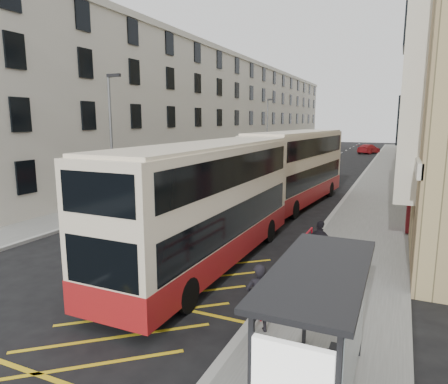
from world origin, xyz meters
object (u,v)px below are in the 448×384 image
at_px(double_decker_front, 208,204).
at_px(car_dark, 313,147).
at_px(pedestrian_mid, 329,278).
at_px(pedestrian_far, 320,245).
at_px(white_van, 278,161).
at_px(car_silver, 302,151).
at_px(bus_shelter, 322,315).
at_px(street_lamp_far, 268,127).
at_px(double_decker_rear, 297,168).
at_px(car_red, 369,149).
at_px(pedestrian_near, 258,298).
at_px(street_lamp_near, 112,135).

bearing_deg(double_decker_front, car_dark, 98.47).
xyz_separation_m(pedestrian_mid, pedestrian_far, (-0.78, 2.75, 0.06)).
xyz_separation_m(double_decker_front, white_van, (-6.73, 32.44, -1.68)).
distance_m(pedestrian_far, car_silver, 50.86).
xyz_separation_m(pedestrian_far, car_silver, (-12.17, 49.38, -0.33)).
xyz_separation_m(bus_shelter, street_lamp_far, (-14.69, 42.39, 2.50)).
bearing_deg(car_dark, white_van, -77.19).
height_order(double_decker_front, pedestrian_far, double_decker_front).
distance_m(bus_shelter, double_decker_rear, 19.68).
bearing_deg(car_red, bus_shelter, 113.49).
relative_size(street_lamp_far, pedestrian_far, 4.35).
height_order(double_decker_front, car_red, double_decker_front).
xyz_separation_m(double_decker_front, pedestrian_near, (3.49, -4.19, -1.32)).
distance_m(bus_shelter, double_decker_front, 8.55).
bearing_deg(street_lamp_far, car_dark, 87.15).
distance_m(double_decker_front, car_dark, 59.51).
height_order(street_lamp_near, white_van, street_lamp_near).
xyz_separation_m(pedestrian_mid, car_silver, (-12.95, 52.13, -0.27)).
bearing_deg(street_lamp_near, street_lamp_far, 90.00).
xyz_separation_m(double_decker_front, pedestrian_mid, (4.89, -1.96, -1.37)).
relative_size(bus_shelter, double_decker_rear, 0.35).
bearing_deg(bus_shelter, street_lamp_far, 109.12).
distance_m(white_van, car_red, 26.91).
bearing_deg(car_dark, street_lamp_far, -82.90).
xyz_separation_m(double_decker_front, double_decker_rear, (0.36, 12.45, 0.07)).
relative_size(double_decker_front, pedestrian_far, 6.40).
distance_m(street_lamp_far, car_dark, 23.44).
relative_size(car_silver, car_dark, 0.91).
bearing_deg(street_lamp_far, pedestrian_far, -69.20).
height_order(pedestrian_far, car_silver, pedestrian_far).
xyz_separation_m(pedestrian_far, car_dark, (-12.17, 58.15, -0.28)).
bearing_deg(car_silver, white_van, -65.41).
xyz_separation_m(bus_shelter, double_decker_rear, (-5.13, 19.00, 0.31)).
bearing_deg(double_decker_rear, pedestrian_far, -66.61).
bearing_deg(pedestrian_near, street_lamp_far, -108.27).
relative_size(double_decker_rear, pedestrian_far, 6.67).
height_order(bus_shelter, pedestrian_far, bus_shelter).
bearing_deg(street_lamp_near, car_red, 78.45).
xyz_separation_m(double_decker_rear, white_van, (-7.09, 19.99, -1.74)).
xyz_separation_m(street_lamp_near, pedestrian_far, (13.32, -5.06, -3.57)).
bearing_deg(pedestrian_far, car_red, -70.48).
height_order(white_van, car_silver, car_silver).
xyz_separation_m(street_lamp_far, car_red, (10.67, 22.22, -3.86)).
bearing_deg(pedestrian_near, car_silver, -113.87).
distance_m(bus_shelter, car_dark, 66.88).
distance_m(bus_shelter, car_silver, 58.32).
distance_m(pedestrian_mid, car_silver, 53.72).
bearing_deg(pedestrian_mid, pedestrian_near, -132.15).
bearing_deg(double_decker_rear, bus_shelter, -69.34).
relative_size(pedestrian_mid, pedestrian_far, 0.94).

